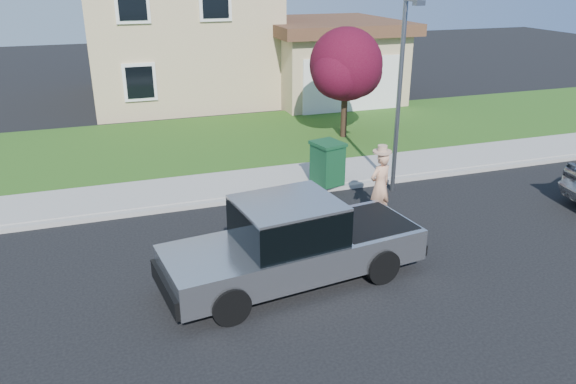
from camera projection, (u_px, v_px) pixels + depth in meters
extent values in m
plane|color=black|center=(295.00, 246.00, 12.68)|extent=(80.00, 80.00, 0.00)
cube|color=gray|center=(294.00, 193.00, 15.50)|extent=(40.00, 0.20, 0.12)
cube|color=gray|center=(282.00, 179.00, 16.46)|extent=(40.00, 2.00, 0.15)
cube|color=#245117|center=(243.00, 139.00, 20.43)|extent=(40.00, 7.00, 0.10)
cube|color=tan|center=(176.00, 28.00, 26.44)|extent=(8.00, 9.00, 6.40)
cube|color=tan|center=(327.00, 65.00, 26.33)|extent=(5.50, 6.00, 3.20)
cube|color=white|center=(354.00, 84.00, 23.80)|extent=(4.60, 0.12, 2.30)
cube|color=#4C2D1E|center=(328.00, 25.00, 25.66)|extent=(6.20, 6.80, 0.50)
cube|color=white|center=(132.00, 3.00, 21.26)|extent=(1.30, 0.10, 1.50)
cube|color=white|center=(215.00, 2.00, 22.21)|extent=(1.30, 0.10, 1.50)
cube|color=black|center=(140.00, 82.00, 22.38)|extent=(1.30, 0.10, 1.50)
cylinder|color=black|center=(230.00, 305.00, 9.81)|extent=(0.75, 0.36, 0.72)
cylinder|color=black|center=(201.00, 264.00, 11.19)|extent=(0.75, 0.36, 0.72)
cylinder|color=black|center=(381.00, 266.00, 11.11)|extent=(0.75, 0.36, 0.72)
cylinder|color=black|center=(339.00, 233.00, 12.49)|extent=(0.75, 0.36, 0.72)
cube|color=#A8A9AF|center=(294.00, 252.00, 11.08)|extent=(5.31, 2.44, 0.65)
cube|color=black|center=(288.00, 222.00, 10.77)|extent=(2.09, 1.90, 0.76)
cube|color=#A8A9AF|center=(288.00, 203.00, 10.62)|extent=(2.09, 1.90, 0.07)
cube|color=black|center=(367.00, 222.00, 11.66)|extent=(1.80, 1.72, 0.05)
cube|color=black|center=(165.00, 288.00, 10.07)|extent=(0.33, 1.71, 0.36)
cube|color=black|center=(400.00, 235.00, 12.20)|extent=(0.33, 1.71, 0.22)
cube|color=black|center=(235.00, 215.00, 11.32)|extent=(0.13, 0.21, 0.16)
imported|color=#E1A17B|center=(380.00, 186.00, 13.81)|extent=(0.72, 0.58, 1.72)
cylinder|color=tan|center=(382.00, 151.00, 13.48)|extent=(0.46, 0.46, 0.05)
cylinder|color=tan|center=(382.00, 149.00, 13.45)|extent=(0.23, 0.23, 0.16)
cylinder|color=black|center=(344.00, 113.00, 20.22)|extent=(0.22, 0.22, 1.78)
sphere|color=#490F20|center=(346.00, 64.00, 19.58)|extent=(2.56, 2.56, 2.56)
sphere|color=#490F20|center=(356.00, 71.00, 20.16)|extent=(1.89, 1.89, 1.89)
sphere|color=#490F20|center=(338.00, 73.00, 19.24)|extent=(1.78, 1.78, 1.78)
cube|color=#113E21|center=(327.00, 164.00, 15.75)|extent=(0.85, 0.93, 1.12)
cube|color=#113E21|center=(328.00, 144.00, 15.53)|extent=(0.93, 1.01, 0.09)
cylinder|color=slate|center=(399.00, 100.00, 14.89)|extent=(0.12, 0.12, 5.14)
cube|color=slate|center=(419.00, 3.00, 13.54)|extent=(0.28, 0.21, 0.12)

